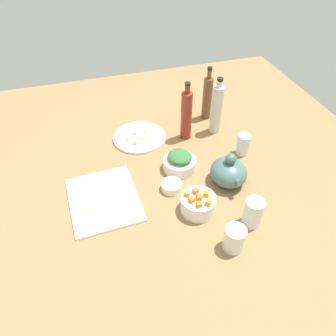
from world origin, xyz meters
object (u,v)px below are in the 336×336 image
(bowl_carrots, at_px, (198,204))
(drinking_glass_2, at_px, (234,239))
(teapot, at_px, (229,172))
(bottle_0, at_px, (217,109))
(bottle_2, at_px, (186,115))
(plate_tofu, at_px, (139,137))
(drinking_glass_0, at_px, (253,213))
(drinking_glass_1, at_px, (243,144))
(bowl_greens, at_px, (179,164))
(bottle_1, at_px, (207,97))
(bowl_small_side, at_px, (172,186))
(cutting_board, at_px, (104,199))

(bowl_carrots, relative_size, drinking_glass_2, 1.41)
(teapot, xyz_separation_m, bottle_0, (-0.34, 0.09, 0.07))
(bottle_0, relative_size, bottle_2, 0.98)
(drinking_glass_2, bearing_deg, bottle_2, 175.40)
(plate_tofu, distance_m, bottle_2, 0.24)
(bowl_carrots, distance_m, drinking_glass_0, 0.19)
(drinking_glass_1, bearing_deg, bowl_greens, -86.51)
(bottle_1, relative_size, drinking_glass_2, 2.95)
(drinking_glass_2, bearing_deg, bowl_carrots, -163.52)
(bowl_greens, distance_m, bowl_small_side, 0.12)
(bottle_1, xyz_separation_m, drinking_glass_2, (0.75, -0.20, -0.07))
(bowl_greens, height_order, drinking_glass_2, drinking_glass_2)
(drinking_glass_1, bearing_deg, bottle_2, -132.85)
(bowl_carrots, height_order, bottle_1, bottle_1)
(bowl_small_side, bearing_deg, bowl_carrots, 25.03)
(cutting_board, height_order, drinking_glass_1, drinking_glass_1)
(bottle_2, bearing_deg, bottle_1, 130.08)
(bottle_2, bearing_deg, drinking_glass_1, 47.15)
(bottle_2, distance_m, drinking_glass_2, 0.62)
(teapot, bearing_deg, bowl_carrots, -57.74)
(cutting_board, bearing_deg, plate_tofu, 147.66)
(bowl_carrots, bearing_deg, bottle_2, 166.64)
(cutting_board, relative_size, bottle_2, 1.09)
(bowl_greens, xyz_separation_m, drinking_glass_2, (0.42, 0.05, 0.02))
(plate_tofu, bearing_deg, bowl_small_side, 7.46)
(teapot, bearing_deg, drinking_glass_1, 136.94)
(drinking_glass_2, bearing_deg, bowl_greens, -173.50)
(bowl_greens, height_order, bowl_carrots, bowl_carrots)
(bowl_carrots, height_order, drinking_glass_1, drinking_glass_1)
(bowl_carrots, relative_size, drinking_glass_0, 1.16)
(bowl_greens, xyz_separation_m, drinking_glass_0, (0.34, 0.15, 0.03))
(drinking_glass_0, bearing_deg, drinking_glass_2, -54.94)
(bowl_small_side, distance_m, drinking_glass_0, 0.32)
(bottle_0, bearing_deg, bowl_small_side, -44.91)
(bowl_carrots, bearing_deg, drinking_glass_1, 129.70)
(bowl_greens, distance_m, bottle_1, 0.42)
(bottle_2, relative_size, drinking_glass_0, 2.53)
(bowl_small_side, height_order, bottle_1, bottle_1)
(bowl_small_side, bearing_deg, bottle_2, 151.97)
(cutting_board, relative_size, drinking_glass_1, 3.22)
(plate_tofu, bearing_deg, drinking_glass_0, 23.89)
(cutting_board, xyz_separation_m, drinking_glass_2, (0.33, 0.38, 0.04))
(bottle_1, height_order, drinking_glass_2, bottle_1)
(bowl_greens, relative_size, drinking_glass_0, 1.23)
(bowl_small_side, relative_size, teapot, 0.47)
(teapot, xyz_separation_m, bottle_2, (-0.33, -0.06, 0.07))
(bottle_2, xyz_separation_m, drinking_glass_1, (0.18, 0.20, -0.07))
(bowl_carrots, xyz_separation_m, drinking_glass_0, (0.11, 0.16, 0.02))
(bottle_0, relative_size, bottle_1, 1.02)
(teapot, height_order, bottle_0, bottle_0)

